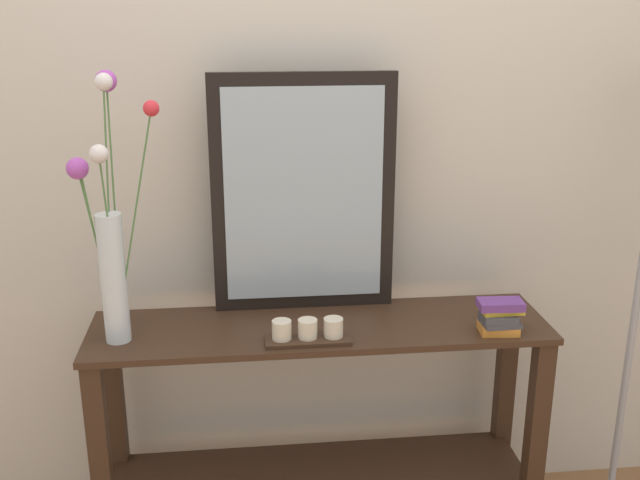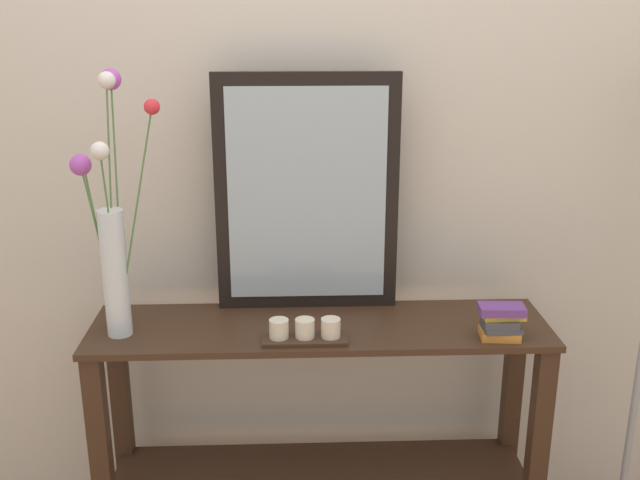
# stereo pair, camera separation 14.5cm
# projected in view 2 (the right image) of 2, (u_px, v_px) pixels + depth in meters

# --- Properties ---
(wall_back) EXTENTS (6.40, 0.08, 2.70)m
(wall_back) POSITION_uv_depth(u_px,v_px,m) (316.00, 118.00, 2.34)
(wall_back) COLOR beige
(wall_back) RESTS_ON ground
(console_table) EXTENTS (1.38, 0.36, 0.77)m
(console_table) POSITION_uv_depth(u_px,v_px,m) (320.00, 409.00, 2.32)
(console_table) COLOR #382316
(console_table) RESTS_ON ground
(mirror_leaning) EXTENTS (0.56, 0.03, 0.74)m
(mirror_leaning) POSITION_uv_depth(u_px,v_px,m) (307.00, 194.00, 2.26)
(mirror_leaning) COLOR black
(mirror_leaning) RESTS_ON console_table
(tall_vase_left) EXTENTS (0.26, 0.20, 0.75)m
(tall_vase_left) POSITION_uv_depth(u_px,v_px,m) (112.00, 232.00, 2.09)
(tall_vase_left) COLOR silver
(tall_vase_left) RESTS_ON console_table
(candle_tray) EXTENTS (0.24, 0.09, 0.07)m
(candle_tray) POSITION_uv_depth(u_px,v_px,m) (305.00, 332.00, 2.12)
(candle_tray) COLOR #382316
(candle_tray) RESTS_ON console_table
(book_stack) EXTENTS (0.14, 0.09, 0.10)m
(book_stack) POSITION_uv_depth(u_px,v_px,m) (501.00, 321.00, 2.13)
(book_stack) COLOR orange
(book_stack) RESTS_ON console_table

